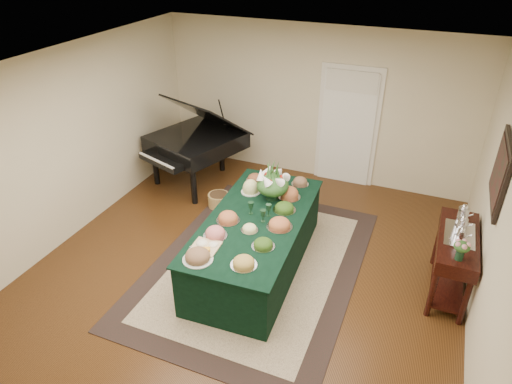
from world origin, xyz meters
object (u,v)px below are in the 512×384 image
at_px(buffet_table, 256,242).
at_px(mahogany_sideboard, 456,249).
at_px(grand_piano, 196,141).
at_px(floral_centerpiece, 273,181).

distance_m(buffet_table, mahogany_sideboard, 2.48).
bearing_deg(grand_piano, mahogany_sideboard, -17.25).
bearing_deg(grand_piano, floral_centerpiece, -33.42).
bearing_deg(floral_centerpiece, grand_piano, 146.58).
relative_size(grand_piano, mahogany_sideboard, 1.49).
xyz_separation_m(buffet_table, mahogany_sideboard, (2.42, 0.46, 0.27)).
xyz_separation_m(floral_centerpiece, mahogany_sideboard, (2.40, -0.08, -0.38)).
distance_m(floral_centerpiece, mahogany_sideboard, 2.43).
bearing_deg(floral_centerpiece, mahogany_sideboard, -1.99).
height_order(buffet_table, floral_centerpiece, floral_centerpiece).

